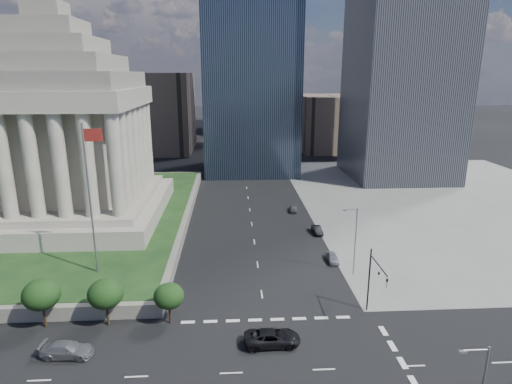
{
  "coord_description": "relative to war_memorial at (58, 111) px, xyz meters",
  "views": [
    {
      "loc": [
        -3.63,
        -29.95,
        27.74
      ],
      "look_at": [
        -1.02,
        15.42,
        15.13
      ],
      "focal_mm": 30.0,
      "sensor_mm": 36.0,
      "label": 1
    }
  ],
  "objects": [
    {
      "name": "ground",
      "position": [
        34.0,
        52.0,
        -21.4
      ],
      "size": [
        500.0,
        500.0,
        0.0
      ],
      "primitive_type": "plane",
      "color": "black",
      "rests_on": "ground"
    },
    {
      "name": "sidewalk_ne",
      "position": [
        80.0,
        12.0,
        -21.38
      ],
      "size": [
        68.0,
        90.0,
        0.03
      ],
      "primitive_type": "cube",
      "color": "slate",
      "rests_on": "ground"
    },
    {
      "name": "plaza_terrace",
      "position": [
        -11.0,
        2.0,
        -20.5
      ],
      "size": [
        66.0,
        70.0,
        1.8
      ],
      "primitive_type": "cube",
      "color": "slate",
      "rests_on": "ground"
    },
    {
      "name": "plaza_lawn",
      "position": [
        -11.0,
        2.0,
        -19.55
      ],
      "size": [
        64.0,
        68.0,
        0.1
      ],
      "primitive_type": "cube",
      "color": "#183314",
      "rests_on": "plaza_terrace"
    },
    {
      "name": "war_memorial",
      "position": [
        0.0,
        0.0,
        0.0
      ],
      "size": [
        34.0,
        34.0,
        39.0
      ],
      "primitive_type": null,
      "color": "gray",
      "rests_on": "plaza_lawn"
    },
    {
      "name": "flagpole",
      "position": [
        12.17,
        -24.0,
        -8.29
      ],
      "size": [
        2.52,
        0.24,
        20.0
      ],
      "color": "slate",
      "rests_on": "plaza_lawn"
    },
    {
      "name": "midrise_glass",
      "position": [
        36.0,
        47.0,
        8.6
      ],
      "size": [
        26.0,
        26.0,
        60.0
      ],
      "primitive_type": "cube",
      "color": "black",
      "rests_on": "ground"
    },
    {
      "name": "building_filler_ne",
      "position": [
        66.0,
        82.0,
        -11.4
      ],
      "size": [
        20.0,
        30.0,
        20.0
      ],
      "primitive_type": "cube",
      "color": "brown",
      "rests_on": "ground"
    },
    {
      "name": "building_filler_nw",
      "position": [
        4.0,
        82.0,
        -7.4
      ],
      "size": [
        24.0,
        30.0,
        28.0
      ],
      "primitive_type": "cube",
      "color": "brown",
      "rests_on": "ground"
    },
    {
      "name": "traffic_signal_ne",
      "position": [
        46.5,
        -34.3,
        -16.15
      ],
      "size": [
        0.3,
        5.74,
        8.0
      ],
      "color": "black",
      "rests_on": "ground"
    },
    {
      "name": "street_lamp_north",
      "position": [
        47.33,
        -23.0,
        -15.74
      ],
      "size": [
        2.13,
        0.22,
        10.0
      ],
      "color": "slate",
      "rests_on": "ground"
    },
    {
      "name": "pickup_truck",
      "position": [
        34.35,
        -38.76,
        -20.57
      ],
      "size": [
        6.05,
        2.94,
        1.66
      ],
      "primitive_type": "imported",
      "rotation": [
        0.0,
        0.0,
        1.6
      ],
      "color": "black",
      "rests_on": "ground"
    },
    {
      "name": "suv_grey",
      "position": [
        13.38,
        -39.5,
        -20.63
      ],
      "size": [
        2.53,
        5.42,
        1.53
      ],
      "primitive_type": "imported",
      "rotation": [
        0.0,
        0.0,
        1.5
      ],
      "color": "slate",
      "rests_on": "ground"
    },
    {
      "name": "parked_sedan_near",
      "position": [
        45.5,
        -18.58,
        -20.74
      ],
      "size": [
        1.6,
        3.91,
        1.33
      ],
      "primitive_type": "imported",
      "rotation": [
        0.0,
        0.0,
        -0.01
      ],
      "color": "gray",
      "rests_on": "ground"
    },
    {
      "name": "parked_sedan_mid",
      "position": [
        45.5,
        -6.63,
        -20.75
      ],
      "size": [
        4.03,
        1.57,
        1.31
      ],
      "primitive_type": "imported",
      "rotation": [
        0.0,
        0.0,
        0.05
      ],
      "color": "black",
      "rests_on": "ground"
    },
    {
      "name": "parked_sedan_far",
      "position": [
        43.0,
        6.1,
        -20.76
      ],
      "size": [
        2.03,
        3.94,
        1.28
      ],
      "primitive_type": "imported",
      "rotation": [
        0.0,
        0.0,
        -0.14
      ],
      "color": "#515558",
      "rests_on": "ground"
    }
  ]
}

